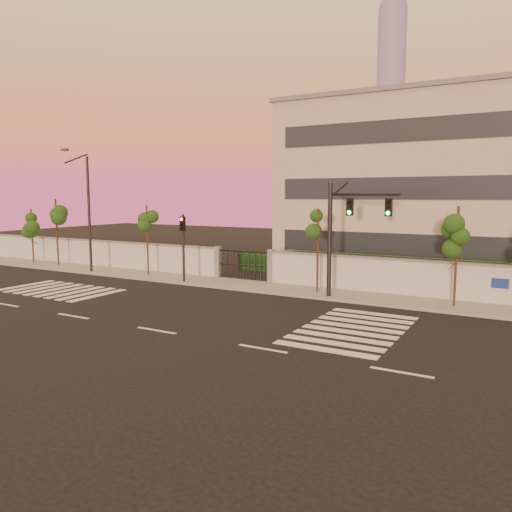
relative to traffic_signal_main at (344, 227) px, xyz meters
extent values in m
plane|color=black|center=(-4.62, -9.53, -3.93)|extent=(120.00, 120.00, 0.00)
cube|color=gray|center=(-4.62, 0.97, -3.86)|extent=(60.00, 3.00, 0.15)
cube|color=silver|center=(-22.12, 2.47, -2.93)|extent=(25.00, 0.30, 2.00)
cube|color=slate|center=(-22.12, 2.47, -1.87)|extent=(25.00, 0.36, 0.12)
cube|color=slate|center=(-9.62, 2.47, -2.83)|extent=(0.35, 0.35, 2.20)
cube|color=slate|center=(-5.62, 2.47, -2.83)|extent=(0.35, 0.35, 2.20)
cube|color=black|center=(4.38, 4.97, -3.03)|extent=(20.00, 2.00, 1.80)
cube|color=black|center=(-20.62, 4.97, -3.23)|extent=(12.00, 1.80, 1.40)
cube|color=black|center=(-7.62, 7.47, -3.33)|extent=(6.00, 1.50, 1.20)
cube|color=#BBB19F|center=(4.38, 12.47, 2.07)|extent=(24.00, 12.00, 12.00)
cube|color=#262D38|center=(4.38, 6.45, -1.43)|extent=(22.00, 0.08, 1.40)
cube|color=#262D38|center=(4.38, 6.45, 2.07)|extent=(22.00, 0.08, 1.40)
cube|color=#262D38|center=(4.38, 6.45, 5.57)|extent=(22.00, 0.08, 1.40)
cube|color=slate|center=(4.38, 12.47, 8.17)|extent=(24.40, 12.40, 0.30)
cylinder|color=gray|center=(-69.62, 270.47, 51.07)|extent=(16.00, 16.00, 110.00)
sphere|color=gray|center=(-69.62, 270.47, 106.07)|extent=(16.00, 16.00, 16.00)
cube|color=silver|center=(-18.62, -5.53, -3.92)|extent=(0.50, 4.00, 0.02)
cube|color=silver|center=(-17.72, -5.53, -3.92)|extent=(0.50, 4.00, 0.02)
cube|color=silver|center=(-16.82, -5.53, -3.92)|extent=(0.50, 4.00, 0.02)
cube|color=silver|center=(-15.92, -5.53, -3.92)|extent=(0.50, 4.00, 0.02)
cube|color=silver|center=(-15.02, -5.53, -3.92)|extent=(0.50, 4.00, 0.02)
cube|color=silver|center=(-14.12, -5.53, -3.92)|extent=(0.50, 4.00, 0.02)
cube|color=silver|center=(-13.22, -5.53, -3.92)|extent=(0.50, 4.00, 0.02)
cube|color=silver|center=(-12.32, -5.53, -3.92)|extent=(0.50, 4.00, 0.02)
cube|color=silver|center=(2.38, -8.53, -3.92)|extent=(4.00, 0.50, 0.02)
cube|color=silver|center=(2.38, -7.63, -3.92)|extent=(4.00, 0.50, 0.02)
cube|color=silver|center=(2.38, -6.73, -3.92)|extent=(4.00, 0.50, 0.02)
cube|color=silver|center=(2.38, -5.83, -3.92)|extent=(4.00, 0.50, 0.02)
cube|color=silver|center=(2.38, -4.93, -3.92)|extent=(4.00, 0.50, 0.02)
cube|color=silver|center=(2.38, -4.03, -3.92)|extent=(4.00, 0.50, 0.02)
cube|color=silver|center=(2.38, -3.13, -3.92)|extent=(4.00, 0.50, 0.02)
cube|color=silver|center=(2.38, -2.23, -3.92)|extent=(4.00, 0.50, 0.02)
cube|color=silver|center=(-14.62, -9.53, -3.92)|extent=(2.00, 0.15, 0.01)
cube|color=silver|center=(-9.62, -9.53, -3.92)|extent=(2.00, 0.15, 0.01)
cube|color=silver|center=(-4.62, -9.53, -3.92)|extent=(2.00, 0.15, 0.01)
cube|color=silver|center=(0.38, -9.53, -3.92)|extent=(2.00, 0.15, 0.01)
cube|color=silver|center=(5.38, -9.53, -3.92)|extent=(2.00, 0.15, 0.01)
cylinder|color=#382314|center=(-26.74, 1.09, -1.68)|extent=(0.13, 0.13, 4.51)
sphere|color=#1C4012|center=(-26.74, 1.09, -0.33)|extent=(1.17, 1.17, 1.17)
sphere|color=#1C4012|center=(-26.37, 1.30, -1.00)|extent=(0.90, 0.90, 0.90)
sphere|color=#1C4012|center=(-27.06, 0.93, -0.78)|extent=(0.85, 0.85, 0.85)
cylinder|color=#382314|center=(-23.65, 1.01, -1.28)|extent=(0.13, 0.13, 5.29)
sphere|color=#1C4012|center=(-23.65, 1.01, 0.30)|extent=(1.22, 1.22, 1.22)
sphere|color=#1C4012|center=(-23.26, 1.23, -0.49)|extent=(0.93, 0.93, 0.93)
sphere|color=#1C4012|center=(-23.98, 0.84, -0.23)|extent=(0.89, 0.89, 0.89)
cylinder|color=#382314|center=(-14.33, 0.88, -1.46)|extent=(0.12, 0.12, 4.94)
sphere|color=#1C4012|center=(-14.33, 0.88, 0.02)|extent=(1.07, 1.07, 1.07)
sphere|color=#1C4012|center=(-13.99, 1.07, -0.72)|extent=(0.81, 0.81, 0.81)
sphere|color=#1C4012|center=(-14.62, 0.73, -0.48)|extent=(0.78, 0.78, 0.78)
cylinder|color=#382314|center=(-1.84, 0.94, -1.51)|extent=(0.13, 0.13, 4.84)
sphere|color=#1C4012|center=(-1.84, 0.94, -0.06)|extent=(1.16, 1.16, 1.16)
sphere|color=#1C4012|center=(-1.47, 1.15, -0.79)|extent=(0.89, 0.89, 0.89)
sphere|color=#1C4012|center=(-2.15, 0.78, -0.55)|extent=(0.84, 0.84, 0.84)
cylinder|color=#382314|center=(5.48, 0.75, -1.41)|extent=(0.13, 0.13, 5.05)
sphere|color=#1C4012|center=(5.48, 0.75, 0.11)|extent=(1.17, 1.17, 1.17)
sphere|color=#1C4012|center=(5.85, 0.96, -0.65)|extent=(0.90, 0.90, 0.90)
sphere|color=#1C4012|center=(5.16, 0.59, -0.40)|extent=(0.85, 0.85, 0.85)
cylinder|color=black|center=(-0.78, 0.01, -0.82)|extent=(0.24, 0.24, 6.22)
cylinder|color=black|center=(1.12, 0.01, 1.69)|extent=(3.74, 1.07, 0.16)
cube|color=black|center=(0.32, -0.04, 1.03)|extent=(0.35, 0.18, 0.90)
sphere|color=#0CF259|center=(0.32, -0.15, 0.75)|extent=(0.20, 0.20, 0.20)
cube|color=black|center=(2.33, -0.04, 1.03)|extent=(0.35, 0.18, 0.90)
sphere|color=#0CF259|center=(2.33, -0.15, 0.75)|extent=(0.20, 0.20, 0.20)
cylinder|color=black|center=(-10.44, -0.16, -1.73)|extent=(0.16, 0.16, 4.40)
cube|color=black|center=(-10.44, -0.21, -0.12)|extent=(0.34, 0.18, 0.88)
sphere|color=red|center=(-10.44, -0.32, 0.15)|extent=(0.20, 0.20, 0.20)
cylinder|color=black|center=(-18.90, 0.00, 0.20)|extent=(0.19, 0.19, 8.27)
cylinder|color=black|center=(-18.90, -0.93, 4.13)|extent=(0.10, 1.98, 0.80)
cube|color=#3F3F44|center=(-18.90, -1.86, 4.65)|extent=(0.52, 0.26, 0.16)
camera|label=1|loc=(8.86, -24.98, 1.61)|focal=35.00mm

